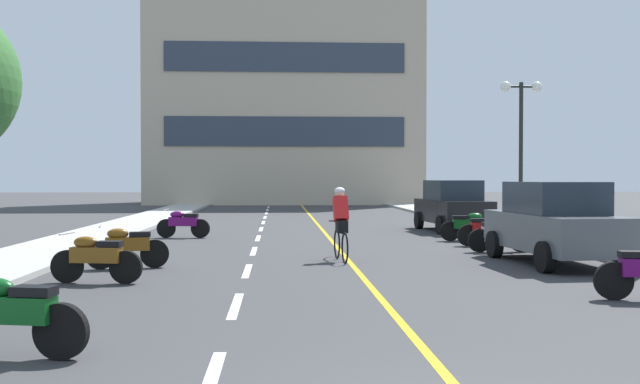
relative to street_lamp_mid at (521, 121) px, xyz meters
name	(u,v)px	position (x,y,z in m)	size (l,w,h in m)	color
ground_plane	(316,231)	(-7.08, 1.14, -3.88)	(140.00, 140.00, 0.00)	#38383A
curb_left	(130,225)	(-14.28, 4.14, -3.82)	(2.40, 72.00, 0.12)	#A8A8A3
curb_right	(489,223)	(0.12, 4.14, -3.82)	(2.40, 72.00, 0.12)	#A8A8A3
lane_dash_0	(211,381)	(-9.08, -17.86, -3.87)	(0.14, 2.20, 0.01)	silver
lane_dash_1	(236,305)	(-9.08, -13.86, -3.87)	(0.14, 2.20, 0.01)	silver
lane_dash_2	(247,271)	(-9.08, -9.86, -3.87)	(0.14, 2.20, 0.01)	silver
lane_dash_3	(254,251)	(-9.08, -5.86, -3.87)	(0.14, 2.20, 0.01)	silver
lane_dash_4	(258,238)	(-9.08, -1.86, -3.87)	(0.14, 2.20, 0.01)	silver
lane_dash_5	(261,229)	(-9.08, 2.14, -3.87)	(0.14, 2.20, 0.01)	silver
lane_dash_6	(263,222)	(-9.08, 6.14, -3.87)	(0.14, 2.20, 0.01)	silver
lane_dash_7	(265,217)	(-9.08, 10.14, -3.87)	(0.14, 2.20, 0.01)	silver
lane_dash_8	(266,213)	(-9.08, 14.14, -3.87)	(0.14, 2.20, 0.01)	silver
lane_dash_9	(268,210)	(-9.08, 18.14, -3.87)	(0.14, 2.20, 0.01)	silver
lane_dash_10	(268,207)	(-9.08, 22.14, -3.87)	(0.14, 2.20, 0.01)	silver
lane_dash_11	(269,205)	(-9.08, 26.14, -3.87)	(0.14, 2.20, 0.01)	silver
centre_line_yellow	(319,225)	(-6.83, 4.14, -3.87)	(0.12, 66.00, 0.01)	gold
office_building	(285,90)	(-7.95, 29.58, 4.64)	(19.68, 9.01, 17.03)	#BCAD93
street_lamp_mid	(521,121)	(0.00, 0.00, 0.00)	(1.46, 0.36, 5.14)	black
parked_car_near	(555,223)	(-2.34, -9.07, -2.96)	(2.14, 4.30, 1.82)	black
parked_car_mid	(453,206)	(-2.22, 0.75, -2.96)	(2.17, 4.31, 1.82)	black
motorcycle_0	(11,314)	(-11.26, -16.87, -3.40)	(1.69, 0.63, 0.92)	black
motorcycle_2	(96,257)	(-11.73, -11.45, -3.40)	(1.69, 0.60, 0.92)	black
motorcycle_3	(127,246)	(-11.61, -9.34, -3.40)	(1.69, 0.62, 0.92)	black
motorcycle_4	(500,234)	(-2.74, -6.46, -3.40)	(1.70, 0.60, 0.92)	black
motorcycle_5	(487,229)	(-2.59, -4.78, -3.40)	(1.70, 0.60, 0.92)	black
motorcycle_6	(469,225)	(-2.72, -3.28, -3.40)	(1.70, 0.60, 0.92)	black
motorcycle_7	(183,223)	(-11.46, -1.60, -3.40)	(1.70, 0.60, 0.92)	black
cyclist_rider	(341,222)	(-7.00, -8.10, -2.99)	(0.42, 1.77, 1.71)	black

